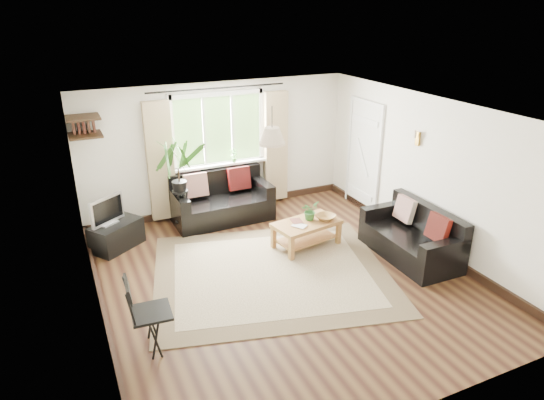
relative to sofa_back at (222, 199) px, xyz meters
name	(u,v)px	position (x,y,z in m)	size (l,w,h in m)	color
floor	(284,277)	(0.14, -2.25, -0.41)	(5.50, 5.50, 0.00)	black
ceiling	(285,112)	(0.14, -2.25, 1.99)	(5.50, 5.50, 0.00)	white
wall_back	(218,148)	(0.14, 0.50, 0.79)	(5.00, 0.02, 2.40)	white
wall_front	(422,308)	(0.14, -5.00, 0.79)	(5.00, 0.02, 2.40)	white
wall_left	(89,234)	(-2.36, -2.25, 0.79)	(0.02, 5.50, 2.40)	white
wall_right	(429,174)	(2.64, -2.25, 0.79)	(0.02, 5.50, 2.40)	white
rug	(271,273)	(0.02, -2.09, -0.40)	(3.36, 2.88, 0.02)	beige
window	(218,130)	(0.14, 0.46, 1.14)	(2.50, 0.16, 2.16)	white
door	(363,157)	(2.61, -0.55, 0.59)	(0.06, 0.96, 2.06)	silver
corner_shelf	(84,126)	(-2.11, 0.25, 1.48)	(0.50, 0.50, 0.34)	black
pendant_lamp	(272,132)	(0.14, -1.85, 1.64)	(0.36, 0.36, 0.54)	beige
wall_sconce	(417,136)	(2.57, -1.95, 1.33)	(0.12, 0.12, 0.28)	beige
sofa_back	(222,199)	(0.00, 0.00, 0.00)	(1.74, 0.87, 0.82)	black
sofa_right	(411,234)	(2.18, -2.52, -0.03)	(0.81, 1.61, 0.76)	black
coffee_table	(306,234)	(0.89, -1.55, -0.19)	(1.06, 0.58, 0.43)	brown
table_plant	(310,211)	(0.97, -1.49, 0.18)	(0.28, 0.24, 0.31)	#285A24
bowl	(325,217)	(1.21, -1.59, 0.06)	(0.31, 0.31, 0.08)	olive
book_a	(297,228)	(0.64, -1.69, 0.03)	(0.16, 0.22, 0.02)	silver
book_b	(292,222)	(0.66, -1.47, 0.03)	(0.17, 0.22, 0.02)	#582D23
tv_stand	(117,235)	(-1.90, -0.32, -0.19)	(0.81, 0.45, 0.43)	black
tv	(107,210)	(-1.99, -0.32, 0.26)	(0.62, 0.21, 0.48)	#A5A5AA
palm_stand	(180,187)	(-0.78, -0.14, 0.39)	(0.62, 0.62, 1.60)	black
folding_chair	(151,314)	(-1.88, -3.02, 0.05)	(0.48, 0.48, 0.92)	black
sill_plant	(234,155)	(0.39, 0.38, 0.65)	(0.14, 0.10, 0.27)	#2D6023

